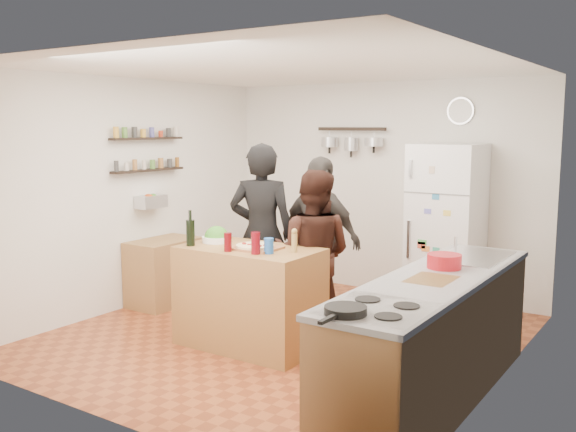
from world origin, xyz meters
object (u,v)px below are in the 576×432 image
Objects in this scene: salt_canister at (269,246)px; person_left at (262,234)px; side_table at (165,272)px; counter_run at (433,340)px; person_center at (313,254)px; person_back at (320,239)px; skillet at (346,310)px; pepper_mill at (294,243)px; wall_clock at (461,111)px; prep_island at (250,297)px; wine_bottle at (190,233)px; salad_bowl at (217,239)px; fridge at (446,228)px; red_bowl at (444,261)px.

person_left is at bearing 129.41° from salt_canister.
counter_run is at bearing -12.57° from side_table.
person_back is at bearing -82.59° from person_center.
pepper_mill is at bearing 132.00° from skillet.
pepper_mill is 0.10× the size of person_back.
person_left is at bearing -126.85° from wall_clock.
wine_bottle is at bearing -156.25° from prep_island.
prep_island is 5.04× the size of skillet.
salt_canister is (0.72, -0.17, 0.04)m from salad_bowl.
pepper_mill is at bearing 15.87° from wine_bottle.
prep_island reaches higher than side_table.
skillet is at bearing -38.28° from prep_island.
salt_canister reaches higher than prep_island.
wine_bottle is 2.81m from fridge.
prep_island is at bearing -116.65° from fridge.
counter_run is (1.51, -0.07, -0.53)m from salt_canister.
counter_run is (2.23, -0.24, -0.49)m from salad_bowl.
person_back is (0.44, 0.40, -0.07)m from person_left.
counter_run is at bearing -71.94° from fridge.
wine_bottle is at bearing -164.13° from pepper_mill.
fridge is (1.37, 1.49, -0.01)m from person_left.
counter_run is at bearing -2.56° from salt_canister.
skillet is (-0.10, -1.16, 0.49)m from counter_run.
fridge is (1.56, 2.33, -0.13)m from wine_bottle.
person_center is at bearing 86.40° from salt_canister.
person_left is at bearing 1.69° from side_table.
red_bowl is at bearing 144.38° from person_left.
fridge is at bearing 108.06° from counter_run.
counter_run is (1.81, -0.19, -0.01)m from prep_island.
salad_bowl is 2.29m from counter_run.
fridge is at bearing 109.40° from red_bowl.
salt_canister is at bearing -106.52° from wall_clock.
wine_bottle is at bearing -123.77° from fridge.
fridge is (0.93, 1.09, 0.06)m from person_back.
fridge is (1.48, 2.06, -0.04)m from salad_bowl.
red_bowl is at bearing 160.90° from person_back.
salt_canister is at bearing -19.93° from side_table.
salt_canister is at bearing -170.49° from red_bowl.
wine_bottle is at bearing -179.19° from counter_run.
pepper_mill is 0.23m from salt_canister.
person_back is 6.80× the size of skillet.
prep_island is 0.69× the size of fridge.
skillet is 4.03m from wall_clock.
prep_island is 0.70m from pepper_mill.
wall_clock is 3.73m from side_table.
fridge is at bearing 71.20° from salt_canister.
salad_bowl is 0.91m from person_center.
red_bowl is at bearing -73.20° from wall_clock.
person_center is at bearing 150.41° from person_left.
wall_clock is at bearing 106.80° from red_bowl.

